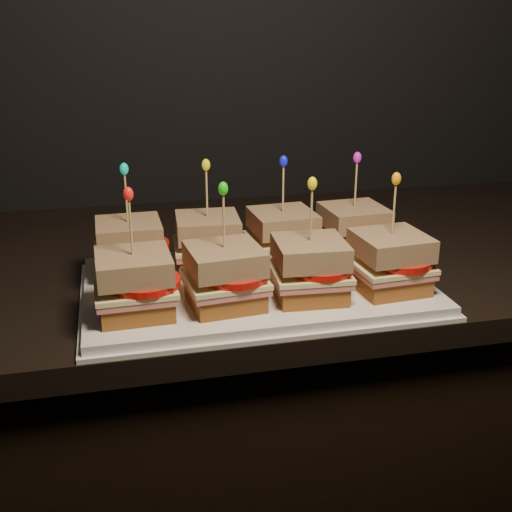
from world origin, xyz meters
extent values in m
cube|color=black|center=(0.74, 1.68, 0.43)|extent=(2.64, 0.62, 0.85)
cube|color=black|center=(0.74, 1.68, 0.87)|extent=(2.68, 0.66, 0.04)
cube|color=white|center=(0.55, 1.50, 0.90)|extent=(0.47, 0.29, 0.02)
cube|color=white|center=(0.55, 1.50, 0.89)|extent=(0.48, 0.30, 0.01)
cube|color=#5D3515|center=(0.39, 1.57, 0.92)|extent=(0.09, 0.09, 0.02)
cube|color=#BE5D51|center=(0.39, 1.57, 0.93)|extent=(0.10, 0.09, 0.01)
cube|color=#F4EDA1|center=(0.39, 1.57, 0.94)|extent=(0.10, 0.10, 0.01)
cylinder|color=red|center=(0.40, 1.56, 0.95)|extent=(0.09, 0.09, 0.01)
cube|color=#50270D|center=(0.39, 1.57, 0.97)|extent=(0.09, 0.09, 0.03)
cylinder|color=tan|center=(0.39, 1.57, 1.01)|extent=(0.00, 0.00, 0.09)
ellipsoid|color=#09CAB5|center=(0.39, 1.57, 1.06)|extent=(0.01, 0.01, 0.02)
cube|color=#5D3515|center=(0.50, 1.57, 0.92)|extent=(0.09, 0.09, 0.02)
cube|color=#BE5D51|center=(0.50, 1.57, 0.93)|extent=(0.10, 0.10, 0.01)
cube|color=#F4EDA1|center=(0.50, 1.57, 0.94)|extent=(0.10, 0.10, 0.01)
cylinder|color=red|center=(0.51, 1.56, 0.95)|extent=(0.09, 0.09, 0.01)
cube|color=#50270D|center=(0.50, 1.57, 0.97)|extent=(0.09, 0.09, 0.03)
cylinder|color=tan|center=(0.50, 1.57, 1.01)|extent=(0.00, 0.00, 0.09)
ellipsoid|color=yellow|center=(0.50, 1.57, 1.06)|extent=(0.01, 0.01, 0.02)
cube|color=#5D3515|center=(0.61, 1.57, 0.92)|extent=(0.09, 0.09, 0.02)
cube|color=#BE5D51|center=(0.61, 1.57, 0.93)|extent=(0.10, 0.10, 0.01)
cube|color=#F4EDA1|center=(0.61, 1.57, 0.94)|extent=(0.10, 0.10, 0.01)
cylinder|color=red|center=(0.62, 1.56, 0.95)|extent=(0.09, 0.09, 0.01)
cube|color=#50270D|center=(0.61, 1.57, 0.97)|extent=(0.09, 0.09, 0.03)
cylinder|color=tan|center=(0.61, 1.57, 1.01)|extent=(0.00, 0.00, 0.09)
ellipsoid|color=#1118E1|center=(0.61, 1.57, 1.06)|extent=(0.01, 0.01, 0.02)
cube|color=#5D3515|center=(0.72, 1.57, 0.92)|extent=(0.09, 0.09, 0.02)
cube|color=#BE5D51|center=(0.72, 1.57, 0.93)|extent=(0.10, 0.10, 0.01)
cube|color=#F4EDA1|center=(0.72, 1.57, 0.94)|extent=(0.10, 0.10, 0.01)
cylinder|color=red|center=(0.73, 1.56, 0.95)|extent=(0.09, 0.09, 0.01)
cube|color=#50270D|center=(0.72, 1.57, 0.97)|extent=(0.09, 0.09, 0.03)
cylinder|color=tan|center=(0.72, 1.57, 1.01)|extent=(0.00, 0.00, 0.09)
ellipsoid|color=#C51BB4|center=(0.72, 1.57, 1.06)|extent=(0.01, 0.01, 0.02)
cube|color=#5D3515|center=(0.39, 1.43, 0.92)|extent=(0.09, 0.09, 0.02)
cube|color=#BE5D51|center=(0.39, 1.43, 0.93)|extent=(0.10, 0.10, 0.01)
cube|color=#F4EDA1|center=(0.39, 1.43, 0.94)|extent=(0.10, 0.10, 0.01)
cylinder|color=red|center=(0.40, 1.43, 0.95)|extent=(0.09, 0.09, 0.01)
cube|color=#50270D|center=(0.39, 1.43, 0.97)|extent=(0.09, 0.09, 0.03)
cylinder|color=tan|center=(0.39, 1.43, 1.01)|extent=(0.00, 0.00, 0.09)
ellipsoid|color=red|center=(0.39, 1.43, 1.06)|extent=(0.01, 0.01, 0.02)
cube|color=#5D3515|center=(0.50, 1.43, 0.92)|extent=(0.10, 0.10, 0.02)
cube|color=#BE5D51|center=(0.50, 1.43, 0.93)|extent=(0.10, 0.10, 0.01)
cube|color=#F4EDA1|center=(0.50, 1.43, 0.94)|extent=(0.11, 0.10, 0.01)
cylinder|color=red|center=(0.51, 1.43, 0.95)|extent=(0.09, 0.09, 0.01)
cube|color=#50270D|center=(0.50, 1.43, 0.97)|extent=(0.10, 0.10, 0.03)
cylinder|color=tan|center=(0.50, 1.43, 1.01)|extent=(0.00, 0.00, 0.09)
ellipsoid|color=#1CB912|center=(0.50, 1.43, 1.06)|extent=(0.01, 0.01, 0.02)
cube|color=#5D3515|center=(0.61, 1.43, 0.92)|extent=(0.09, 0.09, 0.02)
cube|color=#BE5D51|center=(0.61, 1.43, 0.93)|extent=(0.10, 0.10, 0.01)
cube|color=#F4EDA1|center=(0.61, 1.43, 0.94)|extent=(0.10, 0.10, 0.01)
cylinder|color=red|center=(0.62, 1.43, 0.95)|extent=(0.09, 0.09, 0.01)
cube|color=#50270D|center=(0.61, 1.43, 0.97)|extent=(0.09, 0.09, 0.03)
cylinder|color=tan|center=(0.61, 1.43, 1.01)|extent=(0.00, 0.00, 0.09)
ellipsoid|color=yellow|center=(0.61, 1.43, 1.06)|extent=(0.01, 0.01, 0.02)
cube|color=#5D3515|center=(0.72, 1.43, 0.92)|extent=(0.09, 0.09, 0.02)
cube|color=#BE5D51|center=(0.72, 1.43, 0.93)|extent=(0.10, 0.10, 0.01)
cube|color=#F4EDA1|center=(0.72, 1.43, 0.94)|extent=(0.10, 0.10, 0.01)
cylinder|color=red|center=(0.73, 1.43, 0.95)|extent=(0.09, 0.09, 0.01)
cube|color=#50270D|center=(0.72, 1.43, 0.97)|extent=(0.10, 0.10, 0.03)
cylinder|color=tan|center=(0.72, 1.43, 1.01)|extent=(0.00, 0.00, 0.09)
ellipsoid|color=orange|center=(0.72, 1.43, 1.06)|extent=(0.01, 0.01, 0.02)
camera|label=1|loc=(0.37, 0.70, 1.25)|focal=45.00mm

